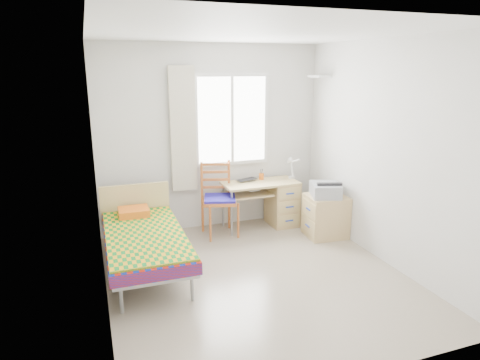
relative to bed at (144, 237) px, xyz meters
name	(u,v)px	position (x,y,z in m)	size (l,w,h in m)	color
floor	(256,277)	(1.14, -0.64, -0.39)	(3.50, 3.50, 0.00)	#BCAD93
ceiling	(259,32)	(1.14, -0.64, 2.21)	(3.50, 3.50, 0.00)	white
wall_back	(211,138)	(1.14, 1.11, 0.91)	(3.20, 3.20, 0.00)	silver
wall_left	(97,176)	(-0.46, -0.64, 0.91)	(3.50, 3.50, 0.00)	silver
wall_right	(385,153)	(2.74, -0.64, 0.91)	(3.50, 3.50, 0.00)	silver
window	(232,120)	(1.44, 1.09, 1.16)	(1.10, 0.04, 1.30)	white
curtain	(183,130)	(0.72, 1.04, 1.06)	(0.35, 0.05, 1.70)	beige
floating_shelf	(319,76)	(2.63, 0.76, 1.76)	(0.20, 0.32, 0.03)	white
bed	(144,237)	(0.00, 0.00, 0.00)	(0.89, 1.87, 0.80)	#94979C
desk	(278,201)	(2.05, 0.79, -0.02)	(1.09, 0.50, 0.68)	tan
chair	(219,194)	(1.13, 0.75, 0.18)	(0.55, 0.55, 1.02)	#AA5C20
cabinet	(325,216)	(2.49, 0.17, -0.10)	(0.57, 0.51, 0.58)	tan
printer	(325,189)	(2.46, 0.17, 0.28)	(0.49, 0.52, 0.19)	#999BA0
laptop	(249,181)	(1.62, 0.88, 0.30)	(0.32, 0.21, 0.03)	black
pen_cup	(261,176)	(1.84, 0.94, 0.33)	(0.07, 0.07, 0.09)	orange
task_lamp	(292,165)	(2.24, 0.74, 0.51)	(0.21, 0.31, 0.36)	white
book	(246,190)	(1.55, 0.78, 0.20)	(0.16, 0.22, 0.02)	gray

